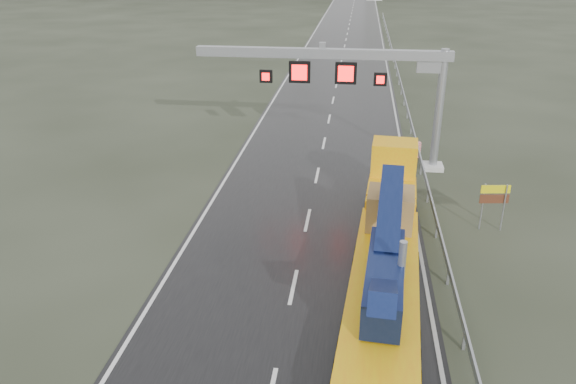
# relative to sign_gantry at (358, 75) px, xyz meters

# --- Properties ---
(ground) EXTENTS (400.00, 400.00, 0.00)m
(ground) POSITION_rel_sign_gantry_xyz_m (-2.10, -17.99, -5.61)
(ground) COLOR #282D1F
(ground) RESTS_ON ground
(road) EXTENTS (11.00, 200.00, 0.02)m
(road) POSITION_rel_sign_gantry_xyz_m (-2.10, 22.01, -5.60)
(road) COLOR black
(road) RESTS_ON ground
(guardrail) EXTENTS (0.20, 140.00, 1.40)m
(guardrail) POSITION_rel_sign_gantry_xyz_m (4.00, 12.01, -4.91)
(guardrail) COLOR gray
(guardrail) RESTS_ON ground
(sign_gantry) EXTENTS (14.90, 1.20, 7.42)m
(sign_gantry) POSITION_rel_sign_gantry_xyz_m (0.00, 0.00, 0.00)
(sign_gantry) COLOR beige
(sign_gantry) RESTS_ON ground
(heavy_haul_truck) EXTENTS (3.73, 17.35, 4.04)m
(heavy_haul_truck) POSITION_rel_sign_gantry_xyz_m (1.62, -11.33, -4.05)
(heavy_haul_truck) COLOR orange
(heavy_haul_truck) RESTS_ON ground
(exit_sign_pair) EXTENTS (1.36, 0.24, 2.34)m
(exit_sign_pair) POSITION_rel_sign_gantry_xyz_m (6.63, -7.85, -3.97)
(exit_sign_pair) COLOR #96989E
(exit_sign_pair) RESTS_ON ground
(striped_barrier) EXTENTS (0.65, 0.46, 1.00)m
(striped_barrier) POSITION_rel_sign_gantry_xyz_m (3.90, 2.01, -5.11)
(striped_barrier) COLOR red
(striped_barrier) RESTS_ON ground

